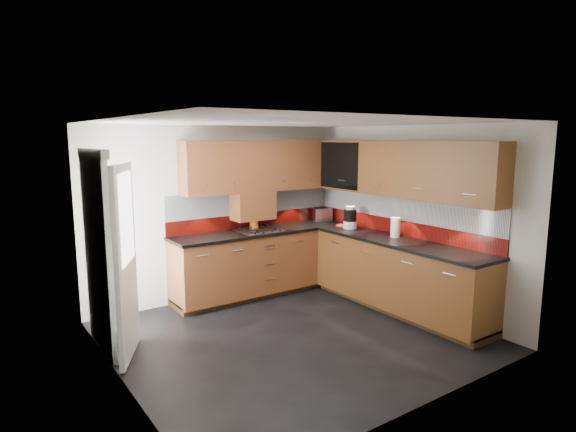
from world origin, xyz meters
TOP-DOWN VIEW (x-y plane):
  - room at (0.00, 0.00)m, footprint 4.00×3.80m
  - base_cabinets at (1.07, 0.72)m, footprint 2.70×3.20m
  - countertop at (1.05, 0.70)m, footprint 2.72×3.22m
  - backsplash at (1.28, 0.93)m, footprint 2.70×3.20m
  - upper_cabinets at (1.23, 0.78)m, footprint 2.50×3.20m
  - extractor_hood at (0.45, 1.64)m, footprint 0.60×0.33m
  - glass_cabinet at (1.71, 1.07)m, footprint 0.32×0.80m
  - back_door at (-1.78, 0.75)m, footprint 0.42×1.19m
  - gas_hob at (0.45, 1.47)m, footprint 0.58×0.51m
  - utensil_pot at (0.48, 1.65)m, footprint 0.12×0.12m
  - toaster at (1.70, 1.60)m, footprint 0.32×0.25m
  - food_processor at (1.62, 0.87)m, footprint 0.19×0.19m
  - paper_towel at (1.70, 0.07)m, footprint 0.17×0.17m
  - orange_cloth at (1.66, 1.08)m, footprint 0.19×0.18m

SIDE VIEW (x-z plane):
  - base_cabinets at x=1.07m, z-range -0.04..0.91m
  - countertop at x=1.05m, z-range 0.90..0.94m
  - orange_cloth at x=1.66m, z-range 0.94..0.96m
  - gas_hob at x=0.45m, z-range 0.93..0.98m
  - back_door at x=-1.78m, z-range 0.01..2.05m
  - utensil_pot at x=0.48m, z-range 0.82..1.26m
  - toaster at x=1.70m, z-range 0.94..1.14m
  - paper_towel at x=1.70m, z-range 0.94..1.20m
  - food_processor at x=1.62m, z-range 0.93..1.25m
  - backsplash at x=1.28m, z-range 0.94..1.48m
  - extractor_hood at x=0.45m, z-range 1.08..1.48m
  - room at x=0.00m, z-range 0.18..2.82m
  - upper_cabinets at x=1.23m, z-range 1.48..2.20m
  - glass_cabinet at x=1.71m, z-range 1.54..2.20m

